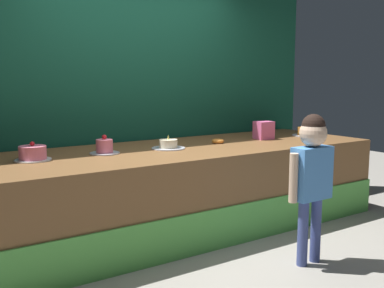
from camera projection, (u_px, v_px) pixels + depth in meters
ground_plane at (208, 251)px, 3.80m from camera, size 12.00×12.00×0.00m
stage_platform at (169, 190)px, 4.28m from camera, size 4.37×1.34×0.80m
curtain_backdrop at (132, 75)px, 4.76m from camera, size 4.83×0.08×3.00m
child_figure at (312, 168)px, 3.44m from camera, size 0.46×0.21×1.20m
pink_box at (264, 130)px, 4.91m from camera, size 0.20×0.19×0.20m
donut at (218, 141)px, 4.60m from camera, size 0.13×0.13×0.04m
cake_left at (33, 154)px, 3.60m from camera, size 0.29×0.29×0.16m
cake_center at (105, 147)px, 3.94m from camera, size 0.26×0.26×0.17m
cake_right at (168, 145)px, 4.23m from camera, size 0.32×0.32×0.13m
cake_far_right at (306, 132)px, 5.21m from camera, size 0.32×0.32×0.14m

